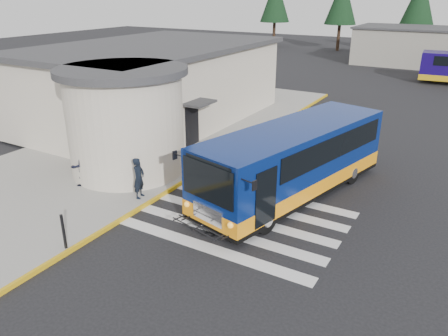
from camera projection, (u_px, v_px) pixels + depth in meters
The scene contains 9 objects.
ground at pixel (257, 211), 17.11m from camera, with size 140.00×140.00×0.00m, color black.
sidewalk at pixel (145, 143), 24.49m from camera, with size 10.00×34.00×0.15m, color gray.
curb_strip at pixel (221, 159), 22.17m from camera, with size 0.12×34.00×0.16m, color gold.
station_building at pixel (150, 87), 26.73m from camera, with size 12.70×18.70×4.80m.
crosswalk at pixel (236, 217), 16.70m from camera, with size 8.00×5.35×0.01m.
transit_bus at pixel (293, 163), 17.99m from camera, with size 5.51×10.84×2.97m.
pedestrian_a at pixel (139, 178), 17.63m from camera, with size 0.62×0.41×1.71m, color black.
pedestrian_b at pixel (79, 166), 18.80m from camera, with size 0.86×0.67×1.76m, color black.
bollard at pixel (64, 232), 14.19m from camera, with size 0.10×0.10×1.23m, color black.
Camera 1 is at (6.56, -13.77, 8.04)m, focal length 35.00 mm.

